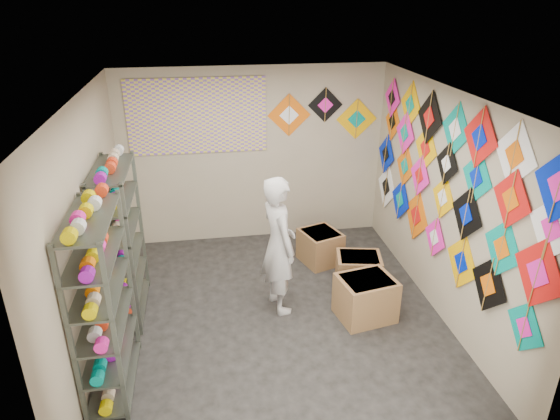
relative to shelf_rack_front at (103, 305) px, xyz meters
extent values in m
plane|color=black|center=(1.78, 0.85, -0.95)|extent=(4.50, 4.50, 0.00)
plane|color=tan|center=(1.78, 3.10, 0.40)|extent=(4.00, 0.00, 4.00)
plane|color=tan|center=(1.78, -1.40, 0.40)|extent=(4.00, 0.00, 4.00)
plane|color=tan|center=(-0.22, 0.85, 0.40)|extent=(0.00, 4.50, 4.50)
plane|color=tan|center=(3.78, 0.85, 0.40)|extent=(0.00, 4.50, 4.50)
plane|color=gray|center=(1.78, 0.85, 1.75)|extent=(4.50, 4.50, 0.00)
cube|color=#4C5147|center=(0.00, 0.00, 0.00)|extent=(0.40, 1.10, 1.90)
cube|color=#4C5147|center=(0.00, 1.30, 0.00)|extent=(0.40, 1.10, 1.90)
cylinder|color=#FF1EA6|center=(0.00, -0.48, 0.09)|extent=(0.12, 0.10, 0.12)
cylinder|color=orange|center=(0.00, -0.29, 0.09)|extent=(0.12, 0.10, 0.12)
cylinder|color=#E3CA02|center=(0.00, -0.10, 0.09)|extent=(0.12, 0.10, 0.12)
cylinder|color=white|center=(0.00, 0.10, 0.09)|extent=(0.12, 0.10, 0.12)
cylinder|color=red|center=(0.00, 0.29, 0.09)|extent=(0.12, 0.10, 0.12)
cylinder|color=purple|center=(0.00, 0.48, 0.09)|extent=(0.12, 0.10, 0.12)
cylinder|color=beige|center=(0.00, 0.82, 0.09)|extent=(0.12, 0.10, 0.12)
cylinder|color=#008F86|center=(0.00, 1.01, 0.09)|extent=(0.12, 0.10, 0.12)
cylinder|color=#FF1EA6|center=(0.00, 1.20, 0.09)|extent=(0.12, 0.10, 0.12)
cylinder|color=orange|center=(0.00, 1.40, 0.09)|extent=(0.12, 0.10, 0.12)
cylinder|color=#E3CA02|center=(0.00, 1.59, 0.09)|extent=(0.12, 0.10, 0.12)
cylinder|color=white|center=(0.00, 1.78, 0.09)|extent=(0.12, 0.10, 0.12)
cube|color=#009081|center=(3.77, -0.91, -0.03)|extent=(0.01, 0.53, 0.53)
cube|color=black|center=(3.75, -0.31, 0.04)|extent=(0.04, 0.63, 0.63)
cube|color=#FCB302|center=(3.77, 0.25, -0.02)|extent=(0.02, 0.66, 0.66)
cube|color=#FF1DB1|center=(3.75, 0.89, -0.03)|extent=(0.01, 0.53, 0.53)
cube|color=orange|center=(3.77, 1.49, -0.01)|extent=(0.04, 0.70, 0.70)
cube|color=#001DC4|center=(3.75, 2.01, 0.00)|extent=(0.04, 0.61, 0.61)
cube|color=white|center=(3.77, 2.61, -0.03)|extent=(0.03, 0.70, 0.70)
cube|color=red|center=(3.75, -0.93, 0.55)|extent=(0.03, 0.67, 0.67)
cube|color=#009081|center=(3.77, -0.38, 0.49)|extent=(0.03, 0.61, 0.61)
cube|color=black|center=(3.75, 0.29, 0.55)|extent=(0.03, 0.62, 0.62)
cube|color=#FCB302|center=(3.77, 0.86, 0.50)|extent=(0.03, 0.53, 0.53)
cube|color=#FF1DB1|center=(3.75, 1.50, 0.55)|extent=(0.03, 0.55, 0.55)
cube|color=orange|center=(3.77, 2.01, 0.50)|extent=(0.03, 0.58, 0.58)
cube|color=#001DC4|center=(3.75, 2.70, 0.46)|extent=(0.03, 0.61, 0.61)
cube|color=white|center=(3.77, -0.94, 0.98)|extent=(0.03, 0.60, 0.60)
cube|color=red|center=(3.75, -0.39, 1.00)|extent=(0.01, 0.59, 0.59)
cube|color=#009081|center=(3.77, 0.24, 0.98)|extent=(0.01, 0.57, 0.57)
cube|color=black|center=(3.75, 0.85, 0.92)|extent=(0.02, 0.51, 0.51)
cube|color=#FCB302|center=(3.77, 1.46, 0.93)|extent=(0.01, 0.61, 0.61)
cube|color=#FF1DB1|center=(3.75, 2.09, 0.95)|extent=(0.02, 0.60, 0.60)
cube|color=orange|center=(3.77, 2.60, 0.98)|extent=(0.03, 0.56, 0.56)
cube|color=white|center=(3.77, -0.29, 1.39)|extent=(0.01, 0.64, 0.64)
cube|color=red|center=(3.75, 0.28, 1.39)|extent=(0.02, 0.64, 0.64)
cube|color=#009081|center=(3.77, 0.80, 1.33)|extent=(0.03, 0.62, 0.62)
cube|color=black|center=(3.75, 1.42, 1.32)|extent=(0.02, 0.66, 0.66)
cube|color=#FCB302|center=(3.77, 2.05, 1.34)|extent=(0.02, 0.63, 0.63)
cube|color=#FF1DB1|center=(3.75, 2.66, 1.31)|extent=(0.02, 0.56, 0.56)
cube|color=orange|center=(2.33, 3.09, 1.01)|extent=(0.65, 0.02, 0.65)
cube|color=black|center=(2.88, 3.09, 1.15)|extent=(0.53, 0.02, 0.53)
cube|color=#FCB302|center=(3.38, 3.09, 0.91)|extent=(0.64, 0.02, 0.64)
cube|color=#7D53B4|center=(0.98, 3.08, 1.05)|extent=(2.00, 0.01, 1.10)
imported|color=beige|center=(1.85, 1.08, -0.08)|extent=(0.83, 0.71, 1.75)
cube|color=olive|center=(2.85, 0.69, -0.68)|extent=(0.73, 0.65, 0.54)
cube|color=olive|center=(2.97, 1.34, -0.71)|extent=(0.66, 0.58, 0.47)
cube|color=olive|center=(2.63, 2.10, -0.71)|extent=(0.65, 0.68, 0.48)
camera|label=1|loc=(1.02, -4.15, 2.74)|focal=32.00mm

